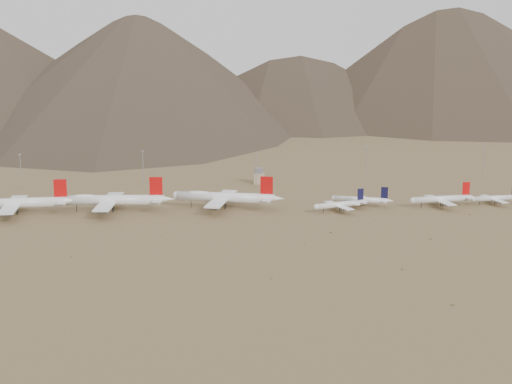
{
  "coord_description": "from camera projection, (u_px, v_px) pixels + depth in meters",
  "views": [
    {
      "loc": [
        -12.2,
        -411.34,
        98.25
      ],
      "look_at": [
        21.13,
        30.0,
        11.18
      ],
      "focal_mm": 50.0,
      "sensor_mm": 36.0,
      "label": 1
    }
  ],
  "objects": [
    {
      "name": "ground",
      "position": [
        224.0,
        221.0,
        422.33
      ],
      "size": [
        3000.0,
        3000.0,
        0.0
      ],
      "primitive_type": "plane",
      "color": "#92744B",
      "rests_on": "ground"
    },
    {
      "name": "narrowbody_d",
      "position": [
        496.0,
        198.0,
        467.9
      ],
      "size": [
        37.31,
        27.23,
        12.41
      ],
      "rotation": [
        0.0,
        0.0,
        0.17
      ],
      "color": "white",
      "rests_on": "ground"
    },
    {
      "name": "mast_centre",
      "position": [
        256.0,
        168.0,
        525.36
      ],
      "size": [
        2.0,
        0.6,
        25.7
      ],
      "color": "gray",
      "rests_on": "ground"
    },
    {
      "name": "widebody_east",
      "position": [
        224.0,
        197.0,
        453.48
      ],
      "size": [
        71.44,
        56.31,
        21.64
      ],
      "rotation": [
        0.0,
        0.0,
        -0.25
      ],
      "color": "white",
      "rests_on": "ground"
    },
    {
      "name": "widebody_centre",
      "position": [
        111.0,
        200.0,
        444.54
      ],
      "size": [
        74.06,
        56.95,
        21.99
      ],
      "rotation": [
        0.0,
        0.0,
        -0.05
      ],
      "color": "white",
      "rests_on": "ground"
    },
    {
      "name": "mountain_ridge",
      "position": [
        208.0,
        23.0,
        1273.94
      ],
      "size": [
        4400.0,
        1000.0,
        300.0
      ],
      "color": "brown",
      "rests_on": "ground"
    },
    {
      "name": "control_tower",
      "position": [
        259.0,
        177.0,
        540.93
      ],
      "size": [
        8.0,
        8.0,
        12.0
      ],
      "color": "tan",
      "rests_on": "ground"
    },
    {
      "name": "mast_far_west",
      "position": [
        21.0,
        169.0,
        519.09
      ],
      "size": [
        2.0,
        0.6,
        25.7
      ],
      "color": "gray",
      "rests_on": "ground"
    },
    {
      "name": "narrowbody_c",
      "position": [
        442.0,
        199.0,
        460.2
      ],
      "size": [
        46.29,
        33.75,
        15.37
      ],
      "rotation": [
        0.0,
        0.0,
        0.16
      ],
      "color": "white",
      "rests_on": "ground"
    },
    {
      "name": "widebody_west",
      "position": [
        15.0,
        203.0,
        436.81
      ],
      "size": [
        71.77,
        55.41,
        21.32
      ],
      "rotation": [
        0.0,
        0.0,
        0.08
      ],
      "color": "white",
      "rests_on": "ground"
    },
    {
      "name": "narrowbody_a",
      "position": [
        341.0,
        204.0,
        447.08
      ],
      "size": [
        38.3,
        28.67,
        13.26
      ],
      "rotation": [
        0.0,
        0.0,
        0.36
      ],
      "color": "white",
      "rests_on": "ground"
    },
    {
      "name": "mast_far_east",
      "position": [
        484.0,
        162.0,
        556.8
      ],
      "size": [
        2.0,
        0.6,
        25.7
      ],
      "color": "gray",
      "rests_on": "ground"
    },
    {
      "name": "mast_west",
      "position": [
        143.0,
        166.0,
        536.51
      ],
      "size": [
        2.0,
        0.6,
        25.7
      ],
      "color": "gray",
      "rests_on": "ground"
    },
    {
      "name": "narrowbody_b",
      "position": [
        362.0,
        200.0,
        461.25
      ],
      "size": [
        38.74,
        29.0,
        13.42
      ],
      "rotation": [
        0.0,
        0.0,
        -0.36
      ],
      "color": "white",
      "rests_on": "ground"
    },
    {
      "name": "desert_scrub",
      "position": [
        294.0,
        260.0,
        340.72
      ],
      "size": [
        395.86,
        184.29,
        0.8
      ],
      "color": "olive",
      "rests_on": "ground"
    },
    {
      "name": "mast_east",
      "position": [
        367.0,
        160.0,
        563.29
      ],
      "size": [
        2.0,
        0.6,
        25.7
      ],
      "color": "gray",
      "rests_on": "ground"
    }
  ]
}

